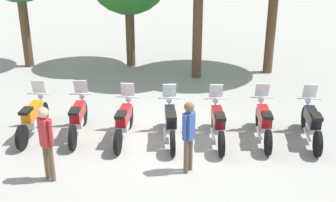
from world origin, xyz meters
name	(u,v)px	position (x,y,z in m)	size (l,w,h in m)	color
ground_plane	(170,139)	(0.00, 0.00, 0.00)	(80.00, 80.00, 0.00)	#9E9B93
motorcycle_0	(33,117)	(-3.60, 0.77, 0.52)	(0.74, 2.17, 1.37)	black
motorcycle_1	(78,117)	(-2.40, 0.60, 0.52)	(0.65, 2.19, 1.37)	black
motorcycle_2	(124,121)	(-1.20, 0.21, 0.52)	(0.77, 2.16, 1.37)	black
motorcycle_3	(171,122)	(0.00, -0.02, 0.52)	(0.62, 2.19, 1.37)	black
motorcycle_4	(218,123)	(1.21, -0.21, 0.52)	(0.65, 2.19, 1.37)	black
motorcycle_5	(264,121)	(2.41, -0.29, 0.52)	(0.73, 2.17, 1.37)	black
motorcycle_6	(312,123)	(3.62, -0.53, 0.52)	(0.79, 2.15, 1.37)	black
person_0	(189,132)	(0.18, -1.64, 0.99)	(0.34, 0.34, 1.70)	brown
person_1	(46,138)	(-2.88, -1.60, 1.01)	(0.36, 0.32, 1.72)	brown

